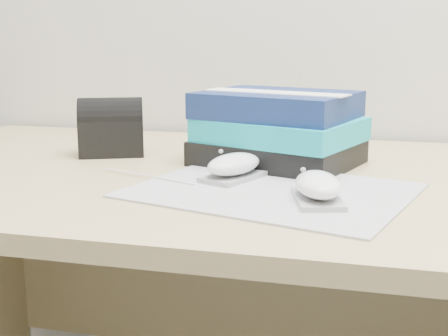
% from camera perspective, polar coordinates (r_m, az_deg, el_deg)
% --- Properties ---
extents(desk, '(1.60, 0.80, 0.73)m').
position_cam_1_polar(desk, '(1.21, 5.82, -10.87)').
color(desk, tan).
rests_on(desk, ground).
extents(mousepad, '(0.48, 0.41, 0.00)m').
position_cam_1_polar(mousepad, '(0.96, 4.38, -2.06)').
color(mousepad, gray).
rests_on(mousepad, desk).
extents(mouse_rear, '(0.10, 0.13, 0.05)m').
position_cam_1_polar(mouse_rear, '(1.03, 0.90, 0.16)').
color(mouse_rear, '#9D9DA0').
rests_on(mouse_rear, mousepad).
extents(mouse_front, '(0.09, 0.13, 0.05)m').
position_cam_1_polar(mouse_front, '(0.90, 8.59, -1.73)').
color(mouse_front, '#A3A3A6').
rests_on(mouse_front, mousepad).
extents(usb_cable, '(0.19, 0.08, 0.00)m').
position_cam_1_polar(usb_cable, '(1.05, -7.01, -0.72)').
color(usb_cable, white).
rests_on(usb_cable, mousepad).
extents(book_stack, '(0.33, 0.29, 0.14)m').
position_cam_1_polar(book_stack, '(1.15, 5.00, 3.59)').
color(book_stack, black).
rests_on(book_stack, desk).
extents(pouch, '(0.15, 0.13, 0.11)m').
position_cam_1_polar(pouch, '(1.26, -10.29, 3.68)').
color(pouch, black).
rests_on(pouch, desk).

